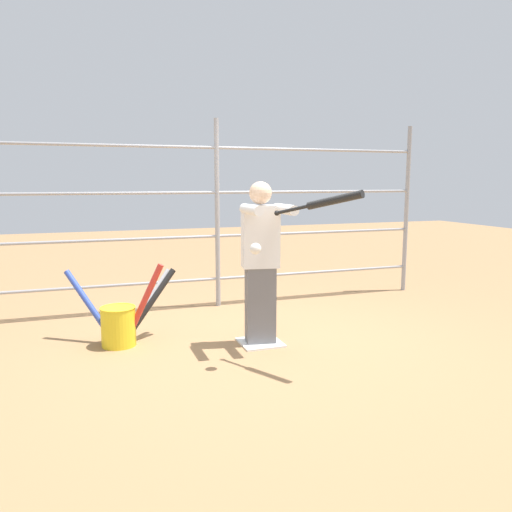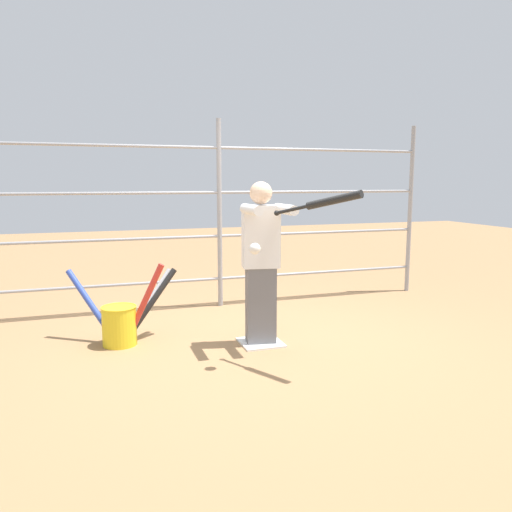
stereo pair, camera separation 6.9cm
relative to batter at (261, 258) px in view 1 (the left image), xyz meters
name	(u,v)px [view 1 (the left image)]	position (x,y,z in m)	size (l,w,h in m)	color
ground_plane	(260,343)	(0.00, -0.02, -0.86)	(24.00, 24.00, 0.00)	#9E754C
home_plate	(260,342)	(0.00, -0.02, -0.85)	(0.40, 0.40, 0.02)	white
fence_backstop	(217,214)	(0.00, -1.62, 0.32)	(5.67, 0.06, 2.35)	#939399
batter	(261,258)	(0.00, 0.00, 0.00)	(0.40, 0.57, 1.58)	slate
baseball_bat_swinging	(327,202)	(-0.26, 0.83, 0.57)	(0.49, 0.73, 0.24)	black
softball_in_flight	(256,249)	(0.25, 0.57, 0.18)	(0.10, 0.10, 0.10)	white
bat_bucket	(122,321)	(1.29, -0.44, -0.62)	(1.10, 0.64, 0.81)	yellow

